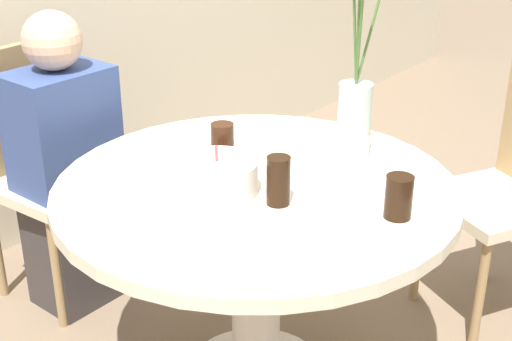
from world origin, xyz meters
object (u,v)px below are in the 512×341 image
(drink_glass_1, at_px, (399,197))
(drink_glass_2, at_px, (223,145))
(drink_glass_0, at_px, (278,181))
(flower_vase, at_px, (357,89))
(person_woman, at_px, (68,174))
(side_plate, at_px, (223,131))
(chair_far_back, at_px, (38,158))
(birthday_cake, at_px, (217,177))

(drink_glass_1, bearing_deg, drink_glass_2, 94.16)
(drink_glass_0, relative_size, drink_glass_1, 1.17)
(flower_vase, relative_size, drink_glass_0, 5.65)
(drink_glass_2, height_order, person_woman, person_woman)
(side_plate, distance_m, person_woman, 0.60)
(flower_vase, relative_size, person_woman, 0.69)
(chair_far_back, relative_size, drink_glass_2, 7.04)
(drink_glass_1, bearing_deg, chair_far_back, 95.82)
(flower_vase, distance_m, drink_glass_0, 0.41)
(person_woman, bearing_deg, chair_far_back, 93.92)
(person_woman, bearing_deg, birthday_cake, -94.29)
(flower_vase, bearing_deg, chair_far_back, 108.91)
(chair_far_back, bearing_deg, side_plate, -68.13)
(drink_glass_0, height_order, drink_glass_1, drink_glass_0)
(drink_glass_0, relative_size, drink_glass_2, 1.01)
(flower_vase, bearing_deg, drink_glass_2, 134.61)
(chair_far_back, relative_size, drink_glass_1, 8.15)
(birthday_cake, distance_m, drink_glass_2, 0.19)
(flower_vase, bearing_deg, drink_glass_1, -129.95)
(drink_glass_0, xyz_separation_m, person_woman, (0.00, 0.95, -0.26))
(side_plate, bearing_deg, flower_vase, -81.43)
(drink_glass_2, bearing_deg, drink_glass_1, -85.84)
(side_plate, xyz_separation_m, drink_glass_2, (-0.21, -0.19, 0.06))
(flower_vase, height_order, drink_glass_1, flower_vase)
(birthday_cake, xyz_separation_m, drink_glass_0, (0.05, -0.17, 0.02))
(drink_glass_2, bearing_deg, side_plate, 41.66)
(drink_glass_0, bearing_deg, drink_glass_2, 71.69)
(chair_far_back, relative_size, side_plate, 4.38)
(chair_far_back, relative_size, flower_vase, 1.23)
(chair_far_back, height_order, side_plate, chair_far_back)
(chair_far_back, relative_size, person_woman, 0.85)
(chair_far_back, height_order, drink_glass_1, chair_far_back)
(drink_glass_1, bearing_deg, person_woman, 96.06)
(birthday_cake, relative_size, drink_glass_1, 1.97)
(drink_glass_0, relative_size, person_woman, 0.12)
(drink_glass_0, xyz_separation_m, drink_glass_2, (0.09, 0.28, -0.00))
(chair_far_back, distance_m, drink_glass_0, 1.13)
(side_plate, bearing_deg, birthday_cake, -140.17)
(side_plate, relative_size, drink_glass_1, 1.86)
(drink_glass_0, bearing_deg, side_plate, 57.16)
(chair_far_back, height_order, person_woman, person_woman)
(side_plate, height_order, drink_glass_1, drink_glass_1)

